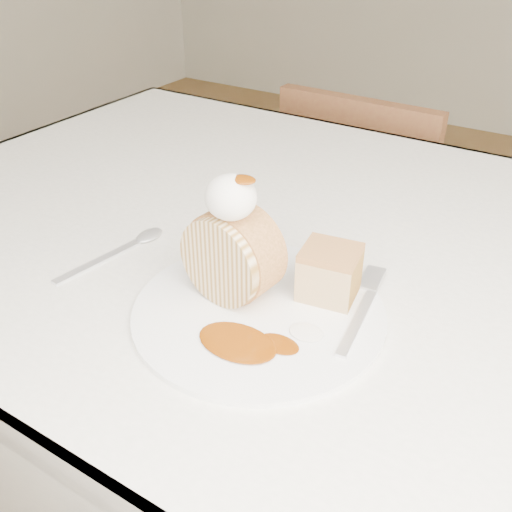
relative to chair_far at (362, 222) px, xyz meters
The scene contains 10 objects.
table 0.65m from the chair_far, 74.58° to the right, with size 1.40×0.90×0.75m.
chair_far is the anchor object (origin of this frame).
plate 0.86m from the chair_far, 77.25° to the right, with size 0.29×0.29×0.01m, color white.
roulade_slice 0.87m from the chair_far, 80.02° to the right, with size 0.11×0.11×0.06m, color beige.
cake_chunk 0.83m from the chair_far, 72.16° to the right, with size 0.06×0.06×0.05m, color #C5814A.
whipped_cream 0.91m from the chair_far, 79.69° to the right, with size 0.06×0.06×0.05m, color white.
caramel_drizzle 0.92m from the chair_far, 78.74° to the right, with size 0.03×0.02×0.01m, color #6F2F04.
caramel_pool 0.92m from the chair_far, 77.34° to the right, with size 0.09×0.06×0.00m, color #6F2F04, non-canonical shape.
fork 0.86m from the chair_far, 69.38° to the right, with size 0.02×0.17×0.00m, color silver.
spoon 0.86m from the chair_far, 93.87° to the right, with size 0.02×0.16×0.00m, color silver.
Camera 1 is at (0.29, -0.43, 1.15)m, focal length 40.00 mm.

